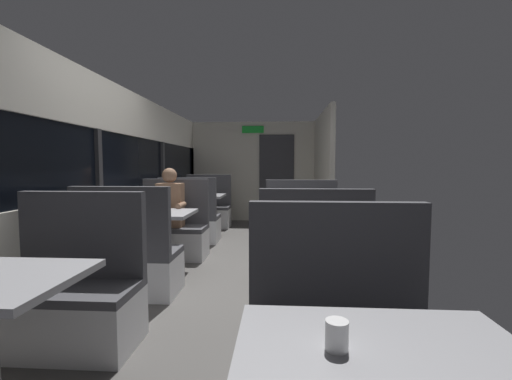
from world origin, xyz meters
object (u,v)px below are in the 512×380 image
bench_far_window_facing_entry (208,211)px  bench_rear_aisle_facing_end (313,273)px  coffee_cup_secondary (295,210)px  bench_front_aisle_facing_entry (341,358)px  dining_table_rear_aisle (307,225)px  seated_passenger (171,220)px  bench_far_window_facing_end (190,223)px  dining_table_mid_window (154,220)px  bench_mid_window_facing_end (129,263)px  dining_table_far_window (200,200)px  bench_rear_aisle_facing_entry (302,239)px  bench_mid_window_facing_entry (173,234)px  bench_near_window_facing_entry (72,301)px  coffee_cup_primary (337,335)px

bench_far_window_facing_entry → bench_rear_aisle_facing_end: (1.79, -3.94, 0.00)m
coffee_cup_secondary → bench_front_aisle_facing_entry: bearing=-86.7°
dining_table_rear_aisle → seated_passenger: seated_passenger is taller
bench_far_window_facing_end → bench_far_window_facing_entry: bearing=90.0°
dining_table_mid_window → bench_mid_window_facing_end: bearing=-90.0°
dining_table_far_window → bench_far_window_facing_entry: 0.77m
bench_mid_window_facing_end → bench_far_window_facing_end: (0.00, 2.34, 0.00)m
dining_table_rear_aisle → bench_rear_aisle_facing_entry: size_ratio=0.82×
bench_mid_window_facing_entry → bench_front_aisle_facing_entry: size_ratio=1.00×
bench_mid_window_facing_end → seated_passenger: 1.34m
bench_near_window_facing_entry → dining_table_far_window: (0.00, 3.97, 0.31)m
bench_near_window_facing_entry → bench_mid_window_facing_end: (0.00, 0.94, 0.00)m
dining_table_far_window → bench_rear_aisle_facing_entry: size_ratio=0.82×
bench_far_window_facing_end → bench_rear_aisle_facing_end: (1.79, -2.54, 0.00)m
bench_far_window_facing_entry → bench_front_aisle_facing_entry: (1.79, -5.27, 0.00)m
bench_rear_aisle_facing_end → bench_far_window_facing_entry: bearing=114.5°
dining_table_mid_window → dining_table_rear_aisle: (1.79, -0.20, 0.00)m
bench_front_aisle_facing_entry → coffee_cup_primary: 0.81m
bench_mid_window_facing_entry → bench_rear_aisle_facing_end: bearing=-41.8°
coffee_cup_primary → bench_front_aisle_facing_entry: bearing=77.8°
bench_rear_aisle_facing_entry → seated_passenger: seated_passenger is taller
bench_rear_aisle_facing_entry → dining_table_far_window: bearing=134.3°
dining_table_mid_window → bench_rear_aisle_facing_end: (1.79, -0.90, -0.31)m
bench_far_window_facing_end → bench_near_window_facing_entry: bearing=-90.0°
seated_passenger → coffee_cup_secondary: size_ratio=14.00×
dining_table_rear_aisle → coffee_cup_primary: (-0.14, -2.69, 0.15)m
dining_table_far_window → bench_front_aisle_facing_entry: 4.92m
dining_table_far_window → bench_far_window_facing_entry: (0.00, 0.70, -0.31)m
bench_rear_aisle_facing_end → coffee_cup_primary: bearing=-94.1°
bench_far_window_facing_end → bench_front_aisle_facing_entry: size_ratio=1.00×
bench_mid_window_facing_end → coffee_cup_secondary: bearing=20.1°
dining_table_mid_window → coffee_cup_secondary: bearing=-3.0°
bench_mid_window_facing_entry → dining_table_rear_aisle: 2.03m
bench_mid_window_facing_end → bench_rear_aisle_facing_end: 1.80m
dining_table_far_window → bench_front_aisle_facing_entry: bench_front_aisle_facing_entry is taller
coffee_cup_primary → coffee_cup_secondary: 2.81m
bench_mid_window_facing_entry → dining_table_rear_aisle: (1.79, -0.90, 0.31)m
bench_mid_window_facing_end → bench_rear_aisle_facing_end: (1.79, -0.20, 0.00)m
bench_near_window_facing_entry → bench_mid_window_facing_entry: size_ratio=1.00×
dining_table_far_window → bench_far_window_facing_end: 0.77m
bench_near_window_facing_entry → bench_rear_aisle_facing_end: bearing=22.4°
bench_near_window_facing_entry → dining_table_far_window: bench_near_window_facing_entry is taller
bench_mid_window_facing_entry → bench_far_window_facing_end: size_ratio=1.00×
bench_far_window_facing_end → bench_rear_aisle_facing_end: size_ratio=1.00×
dining_table_mid_window → bench_mid_window_facing_entry: bench_mid_window_facing_entry is taller
dining_table_rear_aisle → coffee_cup_primary: bearing=-93.0°
bench_mid_window_facing_entry → coffee_cup_secondary: 1.90m
bench_near_window_facing_entry → bench_rear_aisle_facing_entry: (1.79, 2.14, 0.00)m
dining_table_rear_aisle → bench_mid_window_facing_end: bearing=-164.4°
dining_table_mid_window → bench_far_window_facing_end: (0.00, 1.64, -0.31)m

